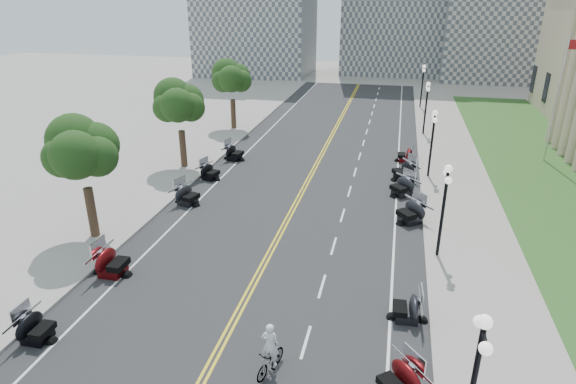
# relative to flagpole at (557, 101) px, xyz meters

# --- Properties ---
(ground) EXTENTS (160.00, 160.00, 0.00)m
(ground) POSITION_rel_flagpole_xyz_m (-18.00, -22.00, -5.00)
(ground) COLOR gray
(road) EXTENTS (16.00, 90.00, 0.01)m
(road) POSITION_rel_flagpole_xyz_m (-18.00, -12.00, -5.00)
(road) COLOR #333335
(road) RESTS_ON ground
(centerline_yellow_a) EXTENTS (0.12, 90.00, 0.00)m
(centerline_yellow_a) POSITION_rel_flagpole_xyz_m (-18.12, -12.00, -4.99)
(centerline_yellow_a) COLOR yellow
(centerline_yellow_a) RESTS_ON road
(centerline_yellow_b) EXTENTS (0.12, 90.00, 0.00)m
(centerline_yellow_b) POSITION_rel_flagpole_xyz_m (-17.88, -12.00, -4.99)
(centerline_yellow_b) COLOR yellow
(centerline_yellow_b) RESTS_ON road
(edge_line_north) EXTENTS (0.12, 90.00, 0.00)m
(edge_line_north) POSITION_rel_flagpole_xyz_m (-11.60, -12.00, -4.99)
(edge_line_north) COLOR white
(edge_line_north) RESTS_ON road
(edge_line_south) EXTENTS (0.12, 90.00, 0.00)m
(edge_line_south) POSITION_rel_flagpole_xyz_m (-24.40, -12.00, -4.99)
(edge_line_south) COLOR white
(edge_line_south) RESTS_ON road
(lane_dash_5) EXTENTS (0.12, 2.00, 0.00)m
(lane_dash_5) POSITION_rel_flagpole_xyz_m (-14.80, -26.00, -4.99)
(lane_dash_5) COLOR white
(lane_dash_5) RESTS_ON road
(lane_dash_6) EXTENTS (0.12, 2.00, 0.00)m
(lane_dash_6) POSITION_rel_flagpole_xyz_m (-14.80, -22.00, -4.99)
(lane_dash_6) COLOR white
(lane_dash_6) RESTS_ON road
(lane_dash_7) EXTENTS (0.12, 2.00, 0.00)m
(lane_dash_7) POSITION_rel_flagpole_xyz_m (-14.80, -18.00, -4.99)
(lane_dash_7) COLOR white
(lane_dash_7) RESTS_ON road
(lane_dash_8) EXTENTS (0.12, 2.00, 0.00)m
(lane_dash_8) POSITION_rel_flagpole_xyz_m (-14.80, -14.00, -4.99)
(lane_dash_8) COLOR white
(lane_dash_8) RESTS_ON road
(lane_dash_9) EXTENTS (0.12, 2.00, 0.00)m
(lane_dash_9) POSITION_rel_flagpole_xyz_m (-14.80, -10.00, -4.99)
(lane_dash_9) COLOR white
(lane_dash_9) RESTS_ON road
(lane_dash_10) EXTENTS (0.12, 2.00, 0.00)m
(lane_dash_10) POSITION_rel_flagpole_xyz_m (-14.80, -6.00, -4.99)
(lane_dash_10) COLOR white
(lane_dash_10) RESTS_ON road
(lane_dash_11) EXTENTS (0.12, 2.00, 0.00)m
(lane_dash_11) POSITION_rel_flagpole_xyz_m (-14.80, -2.00, -4.99)
(lane_dash_11) COLOR white
(lane_dash_11) RESTS_ON road
(lane_dash_12) EXTENTS (0.12, 2.00, 0.00)m
(lane_dash_12) POSITION_rel_flagpole_xyz_m (-14.80, 2.00, -4.99)
(lane_dash_12) COLOR white
(lane_dash_12) RESTS_ON road
(lane_dash_13) EXTENTS (0.12, 2.00, 0.00)m
(lane_dash_13) POSITION_rel_flagpole_xyz_m (-14.80, 6.00, -4.99)
(lane_dash_13) COLOR white
(lane_dash_13) RESTS_ON road
(lane_dash_14) EXTENTS (0.12, 2.00, 0.00)m
(lane_dash_14) POSITION_rel_flagpole_xyz_m (-14.80, 10.00, -4.99)
(lane_dash_14) COLOR white
(lane_dash_14) RESTS_ON road
(lane_dash_15) EXTENTS (0.12, 2.00, 0.00)m
(lane_dash_15) POSITION_rel_flagpole_xyz_m (-14.80, 14.00, -4.99)
(lane_dash_15) COLOR white
(lane_dash_15) RESTS_ON road
(lane_dash_16) EXTENTS (0.12, 2.00, 0.00)m
(lane_dash_16) POSITION_rel_flagpole_xyz_m (-14.80, 18.00, -4.99)
(lane_dash_16) COLOR white
(lane_dash_16) RESTS_ON road
(lane_dash_17) EXTENTS (0.12, 2.00, 0.00)m
(lane_dash_17) POSITION_rel_flagpole_xyz_m (-14.80, 22.00, -4.99)
(lane_dash_17) COLOR white
(lane_dash_17) RESTS_ON road
(lane_dash_18) EXTENTS (0.12, 2.00, 0.00)m
(lane_dash_18) POSITION_rel_flagpole_xyz_m (-14.80, 26.00, -4.99)
(lane_dash_18) COLOR white
(lane_dash_18) RESTS_ON road
(lane_dash_19) EXTENTS (0.12, 2.00, 0.00)m
(lane_dash_19) POSITION_rel_flagpole_xyz_m (-14.80, 30.00, -4.99)
(lane_dash_19) COLOR white
(lane_dash_19) RESTS_ON road
(sidewalk_north) EXTENTS (5.00, 90.00, 0.15)m
(sidewalk_north) POSITION_rel_flagpole_xyz_m (-7.50, -12.00, -4.92)
(sidewalk_north) COLOR #9E9991
(sidewalk_north) RESTS_ON ground
(sidewalk_south) EXTENTS (5.00, 90.00, 0.15)m
(sidewalk_south) POSITION_rel_flagpole_xyz_m (-28.50, -12.00, -4.92)
(sidewalk_south) COLOR #9E9991
(sidewalk_south) RESTS_ON ground
(lawn) EXTENTS (9.00, 60.00, 0.10)m
(lawn) POSITION_rel_flagpole_xyz_m (-0.50, -4.00, -4.95)
(lawn) COLOR #356023
(lawn) RESTS_ON ground
(distant_block_c) EXTENTS (20.00, 14.00, 22.00)m
(distant_block_c) POSITION_rel_flagpole_xyz_m (4.00, 43.00, 6.00)
(distant_block_c) COLOR gray
(distant_block_c) RESTS_ON ground
(street_lamp_2) EXTENTS (0.50, 1.20, 4.90)m
(street_lamp_2) POSITION_rel_flagpole_xyz_m (-9.40, -18.00, -2.40)
(street_lamp_2) COLOR black
(street_lamp_2) RESTS_ON sidewalk_north
(street_lamp_3) EXTENTS (0.50, 1.20, 4.90)m
(street_lamp_3) POSITION_rel_flagpole_xyz_m (-9.40, -6.00, -2.40)
(street_lamp_3) COLOR black
(street_lamp_3) RESTS_ON sidewalk_north
(street_lamp_4) EXTENTS (0.50, 1.20, 4.90)m
(street_lamp_4) POSITION_rel_flagpole_xyz_m (-9.40, 6.00, -2.40)
(street_lamp_4) COLOR black
(street_lamp_4) RESTS_ON sidewalk_north
(street_lamp_5) EXTENTS (0.50, 1.20, 4.90)m
(street_lamp_5) POSITION_rel_flagpole_xyz_m (-9.40, 18.00, -2.40)
(street_lamp_5) COLOR black
(street_lamp_5) RESTS_ON sidewalk_north
(flagpole) EXTENTS (1.10, 0.20, 10.00)m
(flagpole) POSITION_rel_flagpole_xyz_m (0.00, 0.00, 0.00)
(flagpole) COLOR silver
(flagpole) RESTS_ON ground
(tree_2) EXTENTS (4.80, 4.80, 9.20)m
(tree_2) POSITION_rel_flagpole_xyz_m (-28.00, -20.00, -0.25)
(tree_2) COLOR #235619
(tree_2) RESTS_ON sidewalk_south
(tree_3) EXTENTS (4.80, 4.80, 9.20)m
(tree_3) POSITION_rel_flagpole_xyz_m (-28.00, -8.00, -0.25)
(tree_3) COLOR #235619
(tree_3) RESTS_ON sidewalk_south
(tree_4) EXTENTS (4.80, 4.80, 9.20)m
(tree_4) POSITION_rel_flagpole_xyz_m (-28.00, 4.00, -0.25)
(tree_4) COLOR #235619
(tree_4) RESTS_ON sidewalk_south
(motorcycle_n_4) EXTENTS (2.69, 2.69, 1.34)m
(motorcycle_n_4) POSITION_rel_flagpole_xyz_m (-11.21, -27.95, -4.33)
(motorcycle_n_4) COLOR #590A0C
(motorcycle_n_4) RESTS_ON road
(motorcycle_n_5) EXTENTS (1.91, 1.91, 1.27)m
(motorcycle_n_5) POSITION_rel_flagpole_xyz_m (-10.95, -23.65, -4.37)
(motorcycle_n_5) COLOR black
(motorcycle_n_5) RESTS_ON road
(motorcycle_n_7) EXTENTS (3.00, 3.00, 1.49)m
(motorcycle_n_7) POSITION_rel_flagpole_xyz_m (-10.75, -14.05, -4.25)
(motorcycle_n_7) COLOR black
(motorcycle_n_7) RESTS_ON road
(motorcycle_n_8) EXTENTS (2.86, 2.86, 1.42)m
(motorcycle_n_8) POSITION_rel_flagpole_xyz_m (-11.29, -9.88, -4.29)
(motorcycle_n_8) COLOR black
(motorcycle_n_8) RESTS_ON road
(motorcycle_n_9) EXTENTS (2.95, 2.95, 1.51)m
(motorcycle_n_9) POSITION_rel_flagpole_xyz_m (-11.19, -6.83, -4.24)
(motorcycle_n_9) COLOR black
(motorcycle_n_9) RESTS_ON road
(motorcycle_n_10) EXTENTS (1.86, 1.86, 1.29)m
(motorcycle_n_10) POSITION_rel_flagpole_xyz_m (-11.09, -2.58, -4.35)
(motorcycle_n_10) COLOR #590A0C
(motorcycle_n_10) RESTS_ON road
(motorcycle_s_4) EXTENTS (1.83, 1.83, 1.28)m
(motorcycle_s_4) POSITION_rel_flagpole_xyz_m (-25.18, -28.23, -4.36)
(motorcycle_s_4) COLOR black
(motorcycle_s_4) RESTS_ON road
(motorcycle_s_5) EXTENTS (2.15, 2.15, 1.49)m
(motorcycle_s_5) POSITION_rel_flagpole_xyz_m (-24.92, -23.23, -4.26)
(motorcycle_s_5) COLOR #590A0C
(motorcycle_s_5) RESTS_ON road
(motorcycle_s_7) EXTENTS (2.48, 2.48, 1.40)m
(motorcycle_s_7) POSITION_rel_flagpole_xyz_m (-24.84, -14.52, -4.30)
(motorcycle_s_7) COLOR black
(motorcycle_s_7) RESTS_ON road
(motorcycle_s_8) EXTENTS (2.26, 2.26, 1.28)m
(motorcycle_s_8) POSITION_rel_flagpole_xyz_m (-25.11, -9.90, -4.36)
(motorcycle_s_8) COLOR black
(motorcycle_s_8) RESTS_ON road
(motorcycle_s_9) EXTENTS (2.29, 2.29, 1.40)m
(motorcycle_s_9) POSITION_rel_flagpole_xyz_m (-24.79, -5.27, -4.30)
(motorcycle_s_9) COLOR black
(motorcycle_s_9) RESTS_ON road
(bicycle) EXTENTS (1.01, 1.80, 1.04)m
(bicycle) POSITION_rel_flagpole_xyz_m (-15.74, -27.88, -4.48)
(bicycle) COLOR #A51414
(bicycle) RESTS_ON road
(cyclist_rider) EXTENTS (0.64, 0.42, 1.77)m
(cyclist_rider) POSITION_rel_flagpole_xyz_m (-15.74, -27.88, -3.07)
(cyclist_rider) COLOR white
(cyclist_rider) RESTS_ON bicycle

